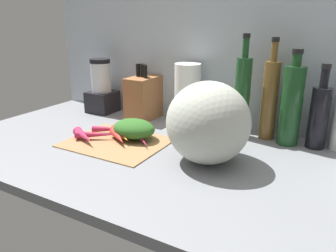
# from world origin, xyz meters

# --- Properties ---
(ground_plane) EXTENTS (1.70, 0.80, 0.03)m
(ground_plane) POSITION_xyz_m (0.00, 0.00, -0.01)
(ground_plane) COLOR slate
(wall_back) EXTENTS (1.70, 0.03, 0.60)m
(wall_back) POSITION_xyz_m (0.00, 0.39, 0.30)
(wall_back) COLOR #ADB7C1
(wall_back) RESTS_ON ground_plane
(cutting_board) EXTENTS (0.35, 0.28, 0.01)m
(cutting_board) POSITION_xyz_m (-0.24, -0.01, 0.00)
(cutting_board) COLOR #997047
(cutting_board) RESTS_ON ground_plane
(carrot_0) EXTENTS (0.11, 0.11, 0.03)m
(carrot_0) POSITION_xyz_m (-0.27, 0.02, 0.02)
(carrot_0) COLOR red
(carrot_0) RESTS_ON cutting_board
(carrot_1) EXTENTS (0.15, 0.10, 0.03)m
(carrot_1) POSITION_xyz_m (-0.32, -0.03, 0.02)
(carrot_1) COLOR #B2264C
(carrot_1) RESTS_ON cutting_board
(carrot_2) EXTENTS (0.12, 0.11, 0.03)m
(carrot_2) POSITION_xyz_m (-0.23, -0.01, 0.03)
(carrot_2) COLOR red
(carrot_2) RESTS_ON cutting_board
(carrot_3) EXTENTS (0.14, 0.09, 0.03)m
(carrot_3) POSITION_xyz_m (-0.34, -0.07, 0.03)
(carrot_3) COLOR #B2264C
(carrot_3) RESTS_ON cutting_board
(carrot_4) EXTENTS (0.15, 0.13, 0.02)m
(carrot_4) POSITION_xyz_m (-0.17, 0.03, 0.02)
(carrot_4) COLOR #B2264C
(carrot_4) RESTS_ON cutting_board
(carrot_5) EXTENTS (0.13, 0.10, 0.04)m
(carrot_5) POSITION_xyz_m (-0.23, 0.01, 0.03)
(carrot_5) COLOR orange
(carrot_5) RESTS_ON cutting_board
(carrot_6) EXTENTS (0.14, 0.09, 0.03)m
(carrot_6) POSITION_xyz_m (-0.32, 0.05, 0.02)
(carrot_6) COLOR #B2264C
(carrot_6) RESTS_ON cutting_board
(carrot_greens_pile) EXTENTS (0.16, 0.13, 0.07)m
(carrot_greens_pile) POSITION_xyz_m (-0.21, 0.04, 0.04)
(carrot_greens_pile) COLOR #2D6023
(carrot_greens_pile) RESTS_ON cutting_board
(winter_squash) EXTENTS (0.25, 0.25, 0.25)m
(winter_squash) POSITION_xyz_m (0.10, -0.00, 0.13)
(winter_squash) COLOR #B2B7A8
(winter_squash) RESTS_ON ground_plane
(knife_block) EXTENTS (0.10, 0.16, 0.24)m
(knife_block) POSITION_xyz_m (-0.33, 0.29, 0.10)
(knife_block) COLOR brown
(knife_block) RESTS_ON ground_plane
(blender_appliance) EXTENTS (0.12, 0.12, 0.25)m
(blender_appliance) POSITION_xyz_m (-0.56, 0.28, 0.11)
(blender_appliance) COLOR black
(blender_appliance) RESTS_ON ground_plane
(paper_towel_roll) EXTENTS (0.11, 0.11, 0.25)m
(paper_towel_roll) POSITION_xyz_m (-0.12, 0.30, 0.13)
(paper_towel_roll) COLOR white
(paper_towel_roll) RESTS_ON ground_plane
(bottle_0) EXTENTS (0.06, 0.06, 0.38)m
(bottle_0) POSITION_xyz_m (0.12, 0.27, 0.16)
(bottle_0) COLOR #19421E
(bottle_0) RESTS_ON ground_plane
(bottle_1) EXTENTS (0.06, 0.06, 0.36)m
(bottle_1) POSITION_xyz_m (0.21, 0.30, 0.15)
(bottle_1) COLOR brown
(bottle_1) RESTS_ON ground_plane
(bottle_2) EXTENTS (0.07, 0.07, 0.33)m
(bottle_2) POSITION_xyz_m (0.29, 0.28, 0.14)
(bottle_2) COLOR #19421E
(bottle_2) RESTS_ON ground_plane
(bottle_3) EXTENTS (0.06, 0.06, 0.29)m
(bottle_3) POSITION_xyz_m (0.38, 0.29, 0.11)
(bottle_3) COLOR black
(bottle_3) RESTS_ON ground_plane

